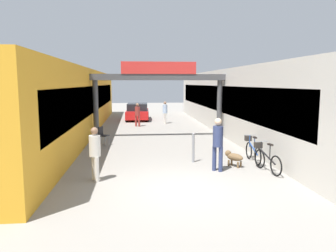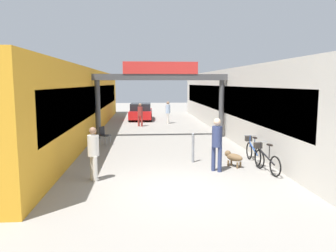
% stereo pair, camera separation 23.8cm
% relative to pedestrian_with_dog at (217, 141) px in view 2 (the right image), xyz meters
% --- Properties ---
extents(ground_plane, '(80.00, 80.00, 0.00)m').
position_rel_pedestrian_with_dog_xyz_m(ground_plane, '(-1.48, -1.67, -1.04)').
color(ground_plane, gray).
extents(storefront_left, '(3.00, 26.00, 3.72)m').
position_rel_pedestrian_with_dog_xyz_m(storefront_left, '(-6.58, 9.33, 0.82)').
color(storefront_left, gold).
rests_on(storefront_left, ground_plane).
extents(storefront_right, '(3.00, 26.00, 3.72)m').
position_rel_pedestrian_with_dog_xyz_m(storefront_right, '(3.61, 9.33, 0.82)').
color(storefront_right, beige).
rests_on(storefront_right, ground_plane).
extents(arcade_sign_gateway, '(7.40, 0.47, 4.07)m').
position_rel_pedestrian_with_dog_xyz_m(arcade_sign_gateway, '(-1.48, 7.01, 1.83)').
color(arcade_sign_gateway, '#4C4C4F').
rests_on(arcade_sign_gateway, ground_plane).
extents(pedestrian_with_dog, '(0.48, 0.48, 1.81)m').
position_rel_pedestrian_with_dog_xyz_m(pedestrian_with_dog, '(0.00, 0.00, 0.00)').
color(pedestrian_with_dog, navy).
rests_on(pedestrian_with_dog, ground_plane).
extents(pedestrian_companion, '(0.45, 0.45, 1.65)m').
position_rel_pedestrian_with_dog_xyz_m(pedestrian_companion, '(-3.97, -0.72, -0.10)').
color(pedestrian_companion, silver).
rests_on(pedestrian_companion, ground_plane).
extents(pedestrian_carrying_crate, '(0.46, 0.46, 1.59)m').
position_rel_pedestrian_with_dog_xyz_m(pedestrian_carrying_crate, '(-2.61, 11.74, -0.14)').
color(pedestrian_carrying_crate, '#99332D').
rests_on(pedestrian_carrying_crate, ground_plane).
extents(pedestrian_elderly_walking, '(0.35, 0.38, 1.62)m').
position_rel_pedestrian_with_dog_xyz_m(pedestrian_elderly_walking, '(-0.58, 13.20, -0.12)').
color(pedestrian_elderly_walking, silver).
rests_on(pedestrian_elderly_walking, ground_plane).
extents(dog_on_leash, '(0.65, 0.75, 0.55)m').
position_rel_pedestrian_with_dog_xyz_m(dog_on_leash, '(0.73, 0.57, -0.70)').
color(dog_on_leash, brown).
rests_on(dog_on_leash, ground_plane).
extents(bicycle_black_nearest, '(0.46, 1.68, 0.98)m').
position_rel_pedestrian_with_dog_xyz_m(bicycle_black_nearest, '(1.63, -0.16, -0.61)').
color(bicycle_black_nearest, black).
rests_on(bicycle_black_nearest, ground_plane).
extents(bicycle_blue_second, '(0.46, 1.69, 0.98)m').
position_rel_pedestrian_with_dog_xyz_m(bicycle_blue_second, '(1.66, 1.24, -0.61)').
color(bicycle_blue_second, black).
rests_on(bicycle_blue_second, ground_plane).
extents(bollard_post_metal, '(0.10, 0.10, 1.12)m').
position_rel_pedestrian_with_dog_xyz_m(bollard_post_metal, '(-0.60, 1.31, -0.47)').
color(bollard_post_metal, gray).
rests_on(bollard_post_metal, ground_plane).
extents(cafe_chair_black_nearer, '(0.53, 0.53, 0.89)m').
position_rel_pedestrian_with_dog_xyz_m(cafe_chair_black_nearer, '(-4.31, 5.06, -0.50)').
color(cafe_chair_black_nearer, gray).
rests_on(cafe_chair_black_nearer, ground_plane).
extents(parked_car_red, '(1.92, 4.06, 1.33)m').
position_rel_pedestrian_with_dog_xyz_m(parked_car_red, '(-2.58, 15.87, -0.40)').
color(parked_car_red, red).
rests_on(parked_car_red, ground_plane).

